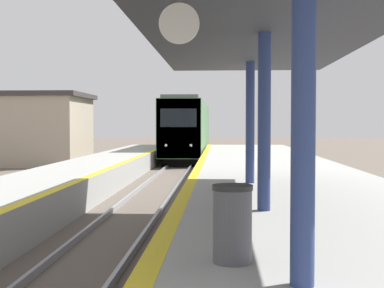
% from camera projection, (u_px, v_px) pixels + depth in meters
% --- Properties ---
extents(train, '(2.71, 22.09, 4.44)m').
position_uv_depth(train, '(189.00, 129.00, 42.70)').
color(train, black).
rests_on(train, ground).
extents(station_canopy, '(4.66, 14.25, 3.57)m').
position_uv_depth(station_canopy, '(265.00, 31.00, 10.05)').
color(station_canopy, navy).
rests_on(station_canopy, platform_right).
extents(trash_bin, '(0.49, 0.49, 0.93)m').
position_uv_depth(trash_bin, '(232.00, 224.00, 6.33)').
color(trash_bin, '#4C4C51').
rests_on(trash_bin, platform_right).
extents(station_building, '(11.49, 6.23, 4.63)m').
position_uv_depth(station_building, '(0.00, 129.00, 34.88)').
color(station_building, tan).
rests_on(station_building, ground).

